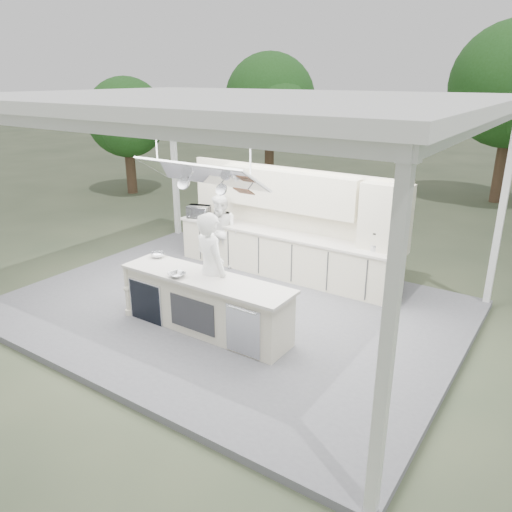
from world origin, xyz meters
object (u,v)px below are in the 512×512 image
Objects in this scene: sous_chef at (222,232)px; demo_island at (205,303)px; head_chef at (211,270)px; back_counter at (283,254)px.

demo_island is at bearing -65.03° from sous_chef.
head_chef is (-0.02, 0.21, 0.52)m from demo_island.
demo_island is 1.57× the size of head_chef.
sous_chef is (-1.34, -0.35, 0.34)m from back_counter.
sous_chef is at bearing 121.75° from demo_island.
back_counter is at bearing 93.63° from demo_island.
sous_chef reaches higher than back_counter.
back_counter is 3.12× the size of sous_chef.
demo_island is 0.56m from head_chef.
head_chef is at bearing -62.98° from sous_chef.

